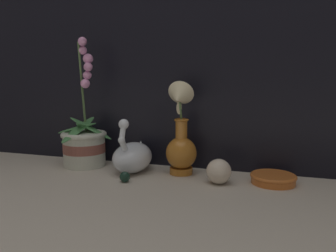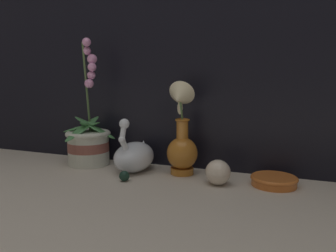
% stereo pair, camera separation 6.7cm
% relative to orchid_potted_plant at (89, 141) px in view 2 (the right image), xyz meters
% --- Properties ---
extents(ground_plane, '(2.80, 2.80, 0.00)m').
position_rel_orchid_potted_plant_xyz_m(ground_plane, '(0.34, -0.20, -0.09)').
color(ground_plane, '#BCB2A3').
extents(orchid_potted_plant, '(0.21, 0.22, 0.47)m').
position_rel_orchid_potted_plant_xyz_m(orchid_potted_plant, '(0.00, 0.00, 0.00)').
color(orchid_potted_plant, beige).
rests_on(orchid_potted_plant, ground_plane).
extents(swan_figurine, '(0.13, 0.20, 0.19)m').
position_rel_orchid_potted_plant_xyz_m(swan_figurine, '(0.21, -0.02, -0.03)').
color(swan_figurine, silver).
rests_on(swan_figurine, ground_plane).
extents(blue_vase, '(0.10, 0.13, 0.31)m').
position_rel_orchid_potted_plant_xyz_m(blue_vase, '(0.37, -0.00, 0.03)').
color(blue_vase, '#B26B23').
rests_on(blue_vase, ground_plane).
extents(glass_sphere, '(0.08, 0.08, 0.08)m').
position_rel_orchid_potted_plant_xyz_m(glass_sphere, '(0.51, -0.07, -0.05)').
color(glass_sphere, beige).
rests_on(glass_sphere, ground_plane).
extents(amber_dish, '(0.14, 0.14, 0.03)m').
position_rel_orchid_potted_plant_xyz_m(amber_dish, '(0.67, -0.01, -0.07)').
color(amber_dish, '#C66628').
rests_on(amber_dish, ground_plane).
extents(glass_bauble, '(0.03, 0.03, 0.03)m').
position_rel_orchid_potted_plant_xyz_m(glass_bauble, '(0.23, -0.14, -0.07)').
color(glass_bauble, '#142D23').
rests_on(glass_bauble, ground_plane).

